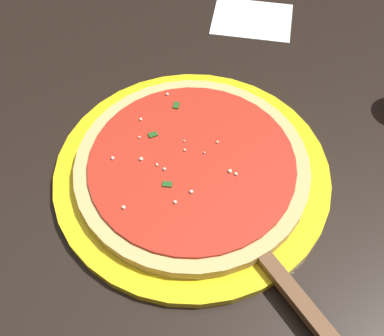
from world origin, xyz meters
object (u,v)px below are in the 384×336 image
serving_plate (192,174)px  pizza_server (273,269)px  pizza (192,167)px  napkin_folded_right (252,19)px

serving_plate → pizza_server: pizza_server is taller
serving_plate → pizza_server: 0.17m
serving_plate → pizza_server: size_ratio=1.74×
pizza → napkin_folded_right: 0.35m
pizza_server → napkin_folded_right: (-0.04, -0.47, -0.02)m
serving_plate → napkin_folded_right: size_ratio=2.73×
pizza_server → napkin_folded_right: size_ratio=1.57×
pizza → napkin_folded_right: (-0.12, -0.33, -0.02)m
serving_plate → napkin_folded_right: 0.35m
serving_plate → pizza_server: (-0.09, 0.15, 0.01)m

